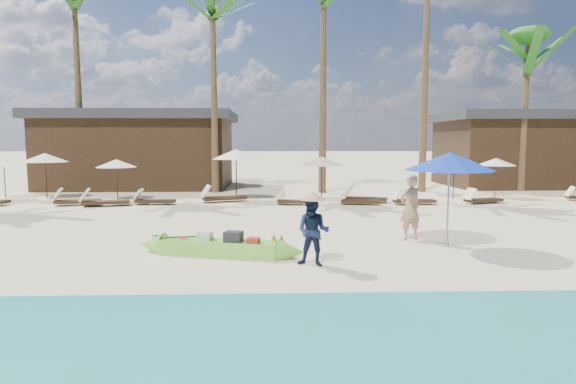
{
  "coord_description": "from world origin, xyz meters",
  "views": [
    {
      "loc": [
        -0.45,
        -10.55,
        2.62
      ],
      "look_at": [
        -0.02,
        2.0,
        1.3
      ],
      "focal_mm": 30.0,
      "sensor_mm": 36.0,
      "label": 1
    }
  ],
  "objects": [
    {
      "name": "ground",
      "position": [
        0.0,
        0.0,
        0.0
      ],
      "size": [
        240.0,
        240.0,
        0.0
      ],
      "primitive_type": "plane",
      "color": "#FCE3BA",
      "rests_on": "ground"
    },
    {
      "name": "wet_sand_strip",
      "position": [
        0.0,
        -5.0,
        0.0
      ],
      "size": [
        240.0,
        4.5,
        0.01
      ],
      "primitive_type": "cube",
      "color": "tan",
      "rests_on": "ground"
    },
    {
      "name": "green_canoe",
      "position": [
        -1.67,
        0.39,
        0.19
      ],
      "size": [
        4.42,
        1.4,
        0.57
      ],
      "rotation": [
        0.0,
        0.0,
        -0.25
      ],
      "color": "#77DD43",
      "rests_on": "ground"
    },
    {
      "name": "tourist",
      "position": [
        3.22,
        1.98,
        0.87
      ],
      "size": [
        0.74,
        0.62,
        1.74
      ],
      "primitive_type": "imported",
      "rotation": [
        0.0,
        0.0,
        3.51
      ],
      "color": "tan",
      "rests_on": "ground"
    },
    {
      "name": "vendor_green",
      "position": [
        0.42,
        -0.62,
        0.73
      ],
      "size": [
        0.85,
        0.75,
        1.46
      ],
      "primitive_type": "imported",
      "rotation": [
        0.0,
        0.0,
        -0.33
      ],
      "color": "#151E3A",
      "rests_on": "ground"
    },
    {
      "name": "blue_umbrella",
      "position": [
        3.91,
        1.1,
        2.13
      ],
      "size": [
        2.19,
        2.19,
        2.35
      ],
      "color": "#99999E",
      "rests_on": "ground"
    },
    {
      "name": "resort_parasol_2",
      "position": [
        -12.65,
        11.76,
        1.68
      ],
      "size": [
        1.81,
        1.81,
        1.87
      ],
      "color": "#332415",
      "rests_on": "ground"
    },
    {
      "name": "resort_parasol_3",
      "position": [
        -10.81,
        11.81,
        1.88
      ],
      "size": [
        2.03,
        2.03,
        2.09
      ],
      "color": "#332415",
      "rests_on": "ground"
    },
    {
      "name": "lounger_3_right",
      "position": [
        -8.58,
        9.39,
        0.21
      ],
      "size": [
        1.94,
        0.97,
        0.63
      ],
      "rotation": [
        0.0,
        0.0,
        0.22
      ],
      "color": "#332415",
      "rests_on": "ground"
    },
    {
      "name": "resort_parasol_4",
      "position": [
        -7.35,
        11.07,
        1.65
      ],
      "size": [
        1.78,
        1.78,
        1.83
      ],
      "color": "#332415",
      "rests_on": "ground"
    },
    {
      "name": "lounger_4_left",
      "position": [
        -7.33,
        9.04,
        0.22
      ],
      "size": [
        2.0,
        1.02,
        0.65
      ],
      "rotation": [
        0.0,
        0.0,
        0.23
      ],
      "color": "#332415",
      "rests_on": "ground"
    },
    {
      "name": "lounger_4_right",
      "position": [
        -5.42,
        9.51,
        0.19
      ],
      "size": [
        1.72,
        0.58,
        0.58
      ],
      "rotation": [
        0.0,
        0.0,
        -0.04
      ],
      "color": "#332415",
      "rests_on": "ground"
    },
    {
      "name": "resort_parasol_5",
      "position": [
        -2.04,
        11.04,
        2.05
      ],
      "size": [
        2.21,
        2.21,
        2.28
      ],
      "color": "#332415",
      "rests_on": "ground"
    },
    {
      "name": "lounger_5_left",
      "position": [
        -2.65,
        10.28,
        0.22
      ],
      "size": [
        2.07,
        1.19,
        0.67
      ],
      "rotation": [
        0.0,
        0.0,
        0.32
      ],
      "color": "#332415",
      "rests_on": "ground"
    },
    {
      "name": "resort_parasol_6",
      "position": [
        1.71,
        10.09,
        1.78
      ],
      "size": [
        1.92,
        1.92,
        1.97
      ],
      "color": "#332415",
      "rests_on": "ground"
    },
    {
      "name": "lounger_6_left",
      "position": [
        0.47,
        9.24,
        0.19
      ],
      "size": [
        1.74,
        0.72,
        0.57
      ],
      "rotation": [
        0.0,
        0.0,
        -0.12
      ],
      "color": "#332415",
      "rests_on": "ground"
    },
    {
      "name": "lounger_6_right",
      "position": [
        3.12,
        9.2,
        0.19
      ],
      "size": [
        1.75,
        0.82,
        0.57
      ],
      "rotation": [
        0.0,
        0.0,
        -0.19
      ],
      "color": "#332415",
      "rests_on": "ground"
    },
    {
      "name": "resort_parasol_7",
      "position": [
        7.87,
        11.09,
        1.84
      ],
      "size": [
        1.98,
        1.98,
        2.04
      ],
      "color": "#332415",
      "rests_on": "ground"
    },
    {
      "name": "lounger_7_left",
      "position": [
        3.5,
        9.96,
        0.21
      ],
      "size": [
        1.92,
        1.1,
        0.62
      ],
      "rotation": [
        0.0,
        0.0,
        -0.31
      ],
      "color": "#332415",
      "rests_on": "ground"
    },
    {
      "name": "lounger_7_right",
      "position": [
        5.37,
        9.15,
        0.2
      ],
      "size": [
        1.81,
        0.61,
        0.61
      ],
      "rotation": [
        0.0,
        0.0,
        0.03
      ],
      "color": "#332415",
      "rests_on": "ground"
    },
    {
      "name": "resort_parasol_8",
      "position": [
        10.16,
        11.82,
        1.66
      ],
      "size": [
        1.79,
        1.79,
        1.85
      ],
      "color": "#332415",
      "rests_on": "ground"
    },
    {
      "name": "lounger_8_left",
      "position": [
        8.41,
        9.36,
        0.2
      ],
      "size": [
        1.82,
        1.0,
        0.59
      ],
      "rotation": [
        0.0,
        0.0,
        0.29
      ],
      "color": "#332415",
      "rests_on": "ground"
    },
    {
      "name": "palm_2",
      "position": [
        -10.45,
        15.08,
        9.18
      ],
      "size": [
        2.08,
        2.08,
        11.33
      ],
      "color": "brown",
      "rests_on": "ground"
    },
    {
      "name": "palm_3",
      "position": [
        -3.36,
        14.27,
        8.58
      ],
      "size": [
        2.08,
        2.08,
        10.52
      ],
      "color": "brown",
      "rests_on": "ground"
    },
    {
      "name": "palm_4",
      "position": [
        2.15,
        14.01,
        9.45
      ],
      "size": [
        2.08,
        2.08,
        11.7
      ],
      "color": "brown",
      "rests_on": "ground"
    },
    {
      "name": "palm_6",
      "position": [
        12.84,
        14.52,
        7.05
      ],
      "size": [
        2.08,
        2.08,
        8.51
      ],
      "color": "brown",
      "rests_on": "ground"
    },
    {
      "name": "pavilion_west",
      "position": [
        -8.0,
        17.5,
        2.19
      ],
      "size": [
        10.8,
        6.6,
        4.3
      ],
      "color": "#332415",
      "rests_on": "ground"
    },
    {
      "name": "pavilion_east",
      "position": [
        14.0,
        17.5,
        2.2
      ],
      "size": [
        8.8,
        6.6,
        4.3
      ],
      "color": "#332415",
      "rests_on": "ground"
    }
  ]
}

